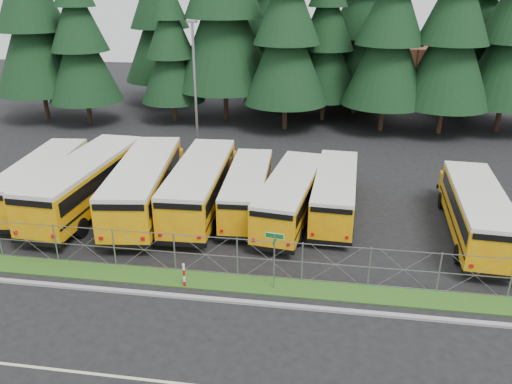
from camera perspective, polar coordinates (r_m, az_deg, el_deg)
ground at (r=24.49m, az=0.63°, el=-8.45°), size 120.00×120.00×0.00m
curb at (r=21.90m, az=-0.51°, el=-12.54°), size 50.00×0.25×0.12m
grass_verge at (r=23.06m, az=0.04°, el=-10.58°), size 50.00×1.40×0.06m
chainlink_fence at (r=23.12m, az=0.30°, el=-7.63°), size 44.00×0.10×2.00m
brick_building at (r=61.53m, az=11.67°, el=13.55°), size 22.00×10.00×6.00m
bus_0 at (r=33.20m, az=-22.97°, el=1.16°), size 3.49×11.02×2.84m
bus_1 at (r=31.36m, az=-18.52°, el=0.92°), size 3.49×12.30×3.19m
bus_2 at (r=30.14m, az=-12.47°, el=0.68°), size 4.39×12.33×3.16m
bus_3 at (r=29.71m, az=-6.24°, el=0.64°), size 3.17×11.67×3.04m
bus_4 at (r=29.60m, az=-0.88°, el=0.23°), size 2.77×9.98×2.59m
bus_5 at (r=28.60m, az=4.07°, el=-0.54°), size 3.77×10.61×2.72m
bus_6 at (r=29.52m, az=9.04°, el=-0.10°), size 2.88×10.13×2.63m
bus_east at (r=28.95m, az=23.69°, el=-2.17°), size 3.20×10.84×2.80m
street_sign at (r=21.82m, az=2.11°, el=-6.53°), size 0.83×0.55×2.81m
striped_bollard at (r=22.89m, az=-8.22°, el=-9.42°), size 0.11×0.11×1.20m
light_standard at (r=38.09m, az=-6.97°, el=11.93°), size 0.70×0.35×10.14m
conifer_0 at (r=52.88m, az=-24.25°, el=17.41°), size 8.37×8.37×18.50m
conifer_1 at (r=49.81m, az=-19.49°, el=15.80°), size 6.78×6.78×14.99m
conifer_2 at (r=48.81m, az=-9.73°, el=15.66°), size 6.05×6.05×13.38m
conifer_3 at (r=48.47m, az=-3.72°, el=20.48°), size 9.55×9.55×21.13m
conifer_4 at (r=45.21m, az=3.52°, el=17.56°), size 7.62×7.62×16.85m
conifer_5 at (r=48.89m, az=8.01°, el=16.67°), size 6.74×6.74×14.90m
conifer_6 at (r=46.02m, az=15.04°, el=16.98°), size 7.63×7.63×16.87m
conifer_7 at (r=46.63m, az=21.57°, el=16.49°), size 7.79×7.79×17.23m
conifer_10 at (r=56.30m, az=-10.96°, el=18.82°), size 8.05×8.05×17.81m
conifer_11 at (r=53.20m, az=1.79°, el=18.56°), size 7.71×7.71×17.06m
conifer_12 at (r=52.10m, az=11.72°, el=17.79°), size 7.53×7.53×16.65m
conifer_13 at (r=53.71m, az=24.05°, el=16.22°), size 7.29×7.29×16.13m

